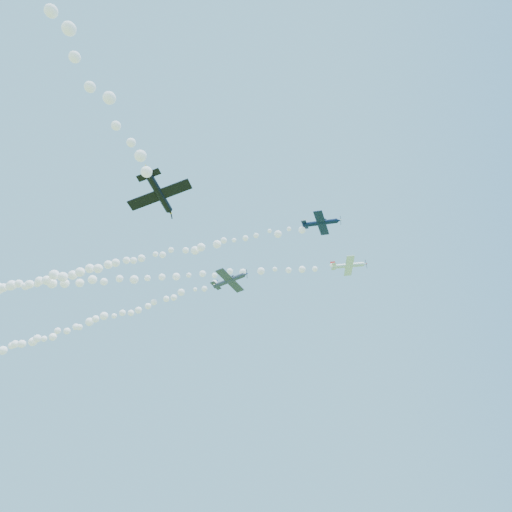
% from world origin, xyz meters
% --- Properties ---
extents(plane_white, '(7.24, 7.65, 1.97)m').
position_xyz_m(plane_white, '(19.21, 8.93, 50.93)').
color(plane_white, white).
extents(smoke_trail_white, '(86.34, 12.01, 3.04)m').
position_xyz_m(smoke_trail_white, '(-26.10, 3.86, 50.62)').
color(smoke_trail_white, white).
extents(plane_navy, '(7.12, 7.51, 2.76)m').
position_xyz_m(plane_navy, '(15.04, -4.86, 51.22)').
color(plane_navy, '#0C1836').
extents(smoke_trail_navy, '(75.78, 9.22, 2.81)m').
position_xyz_m(smoke_trail_navy, '(-24.97, -1.24, 51.03)').
color(smoke_trail_navy, white).
extents(plane_grey, '(7.67, 8.14, 2.19)m').
position_xyz_m(plane_grey, '(-3.22, 2.10, 46.15)').
color(plane_grey, '#3A3E54').
extents(smoke_trail_grey, '(78.54, 23.72, 3.39)m').
position_xyz_m(smoke_trail_grey, '(-44.65, 13.53, 45.72)').
color(smoke_trail_grey, white).
extents(plane_black, '(7.93, 7.88, 2.64)m').
position_xyz_m(plane_black, '(-4.18, -27.65, 40.25)').
color(plane_black, black).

